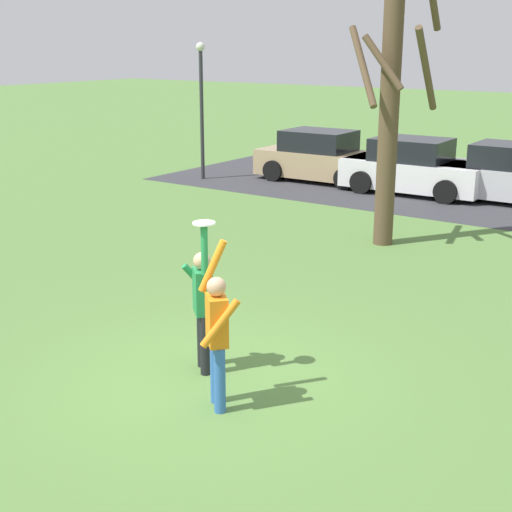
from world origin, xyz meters
The scene contains 8 objects.
ground_plane centered at (0.00, 0.00, 0.00)m, with size 120.00×120.00×0.00m, color #567F3D.
person_catcher centered at (-0.24, 0.11, 0.98)m, with size 0.56×0.56×2.08m.
person_defender centered at (0.55, -0.60, 0.98)m, with size 0.65×0.65×2.05m.
frisbee_disc centered at (-0.07, -0.04, 2.09)m, with size 0.29×0.29×0.02m, color white.
parked_car_tan centered at (-6.07, 13.23, 0.73)m, with size 4.14×2.11×1.59m.
parked_car_white centered at (-2.85, 13.05, 0.73)m, with size 4.14×2.11×1.59m.
bare_tree_tall centered at (-1.06, 7.37, 2.84)m, with size 1.87×1.86×6.22m.
lamppost_by_lot centered at (-9.37, 11.33, 2.59)m, with size 0.28×0.28×4.26m.
Camera 1 is at (5.53, -6.90, 4.25)m, focal length 51.36 mm.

